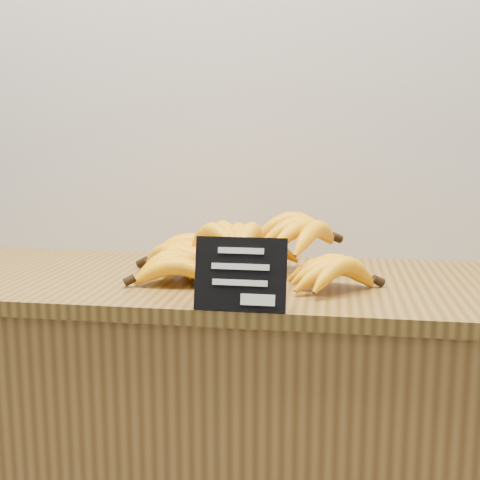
% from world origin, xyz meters
% --- Properties ---
extents(counter, '(1.39, 0.50, 0.90)m').
position_xyz_m(counter, '(0.02, 2.75, 0.45)').
color(counter, olive).
rests_on(counter, ground).
extents(counter_top, '(1.52, 0.54, 0.03)m').
position_xyz_m(counter_top, '(0.02, 2.75, 0.92)').
color(counter_top, olive).
rests_on(counter_top, counter).
extents(chalkboard_sign, '(0.16, 0.04, 0.13)m').
position_xyz_m(chalkboard_sign, '(0.05, 2.50, 0.99)').
color(chalkboard_sign, black).
rests_on(chalkboard_sign, counter_top).
extents(banana_pile, '(0.55, 0.37, 0.12)m').
position_xyz_m(banana_pile, '(0.00, 2.75, 0.98)').
color(banana_pile, '#FFB40A').
rests_on(banana_pile, counter_top).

